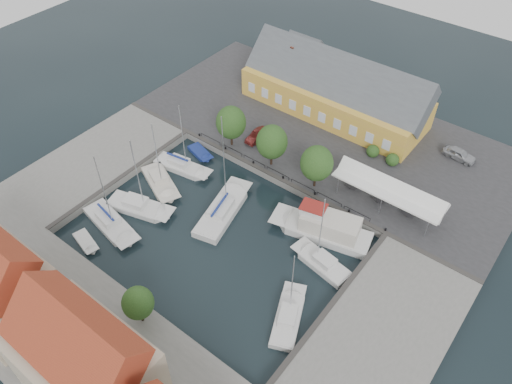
% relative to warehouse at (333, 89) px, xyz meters
% --- Properties ---
extents(ground, '(140.00, 140.00, 0.00)m').
position_rel_warehouse_xyz_m(ground, '(2.60, -28.36, -4.43)').
color(ground, black).
rests_on(ground, ground).
extents(north_quay, '(56.00, 26.00, 1.00)m').
position_rel_warehouse_xyz_m(north_quay, '(2.60, -5.36, -3.93)').
color(north_quay, '#2D2D30').
rests_on(north_quay, ground).
extents(west_quay, '(12.00, 24.00, 1.00)m').
position_rel_warehouse_xyz_m(west_quay, '(-19.40, -30.36, -3.93)').
color(west_quay, slate).
rests_on(west_quay, ground).
extents(east_quay, '(12.00, 24.00, 1.00)m').
position_rel_warehouse_xyz_m(east_quay, '(24.60, -30.36, -3.93)').
color(east_quay, slate).
rests_on(east_quay, ground).
extents(south_bank, '(56.00, 14.00, 1.00)m').
position_rel_warehouse_xyz_m(south_bank, '(2.60, -49.36, -3.93)').
color(south_bank, slate).
rests_on(south_bank, ground).
extents(quay_edge_fittings, '(56.00, 24.72, 0.40)m').
position_rel_warehouse_xyz_m(quay_edge_fittings, '(2.62, -23.61, -3.37)').
color(quay_edge_fittings, '#383533').
rests_on(quay_edge_fittings, north_quay).
extents(warehouse, '(28.56, 14.00, 9.55)m').
position_rel_warehouse_xyz_m(warehouse, '(0.00, 0.00, 0.00)').
color(warehouse, gold).
rests_on(warehouse, north_quay).
extents(tent_canopy, '(14.00, 4.00, 2.83)m').
position_rel_warehouse_xyz_m(tent_canopy, '(16.60, -13.86, -0.74)').
color(tent_canopy, white).
rests_on(tent_canopy, north_quay).
extents(quay_trees, '(18.20, 4.20, 6.30)m').
position_rel_warehouse_xyz_m(quay_trees, '(0.60, -16.36, 0.45)').
color(quay_trees, black).
rests_on(quay_trees, north_quay).
extents(car_silver, '(4.61, 2.06, 1.54)m').
position_rel_warehouse_xyz_m(car_silver, '(20.38, 0.50, -2.66)').
color(car_silver, '#AEB1B6').
rests_on(car_silver, north_quay).
extents(car_red, '(1.59, 4.23, 1.38)m').
position_rel_warehouse_xyz_m(car_red, '(-4.24, -13.17, -2.74)').
color(car_red, '#4F1412').
rests_on(car_red, north_quay).
extents(center_sailboat, '(5.70, 11.31, 14.75)m').
position_rel_warehouse_xyz_m(center_sailboat, '(0.67, -26.75, -4.07)').
color(center_sailboat, silver).
rests_on(center_sailboat, ground).
extents(trawler, '(12.87, 6.45, 5.00)m').
position_rel_warehouse_xyz_m(trawler, '(12.69, -21.94, -3.41)').
color(trawler, silver).
rests_on(trawler, ground).
extents(east_boat_a, '(7.76, 3.67, 10.74)m').
position_rel_warehouse_xyz_m(east_boat_a, '(14.97, -26.03, -4.17)').
color(east_boat_a, silver).
rests_on(east_boat_a, ground).
extents(east_boat_c, '(5.36, 8.15, 10.20)m').
position_rel_warehouse_xyz_m(east_boat_c, '(15.99, -34.20, -4.17)').
color(east_boat_c, silver).
rests_on(east_boat_c, ground).
extents(west_boat_a, '(8.82, 3.74, 11.37)m').
position_rel_warehouse_xyz_m(west_boat_a, '(-9.30, -23.78, -4.16)').
color(west_boat_a, silver).
rests_on(west_boat_a, ground).
extents(west_boat_b, '(8.48, 5.83, 11.15)m').
position_rel_warehouse_xyz_m(west_boat_b, '(-9.38, -27.80, -4.17)').
color(west_boat_b, beige).
rests_on(west_boat_b, ground).
extents(west_boat_c, '(9.27, 5.17, 12.00)m').
position_rel_warehouse_xyz_m(west_boat_c, '(-8.22, -32.72, -4.17)').
color(west_boat_c, silver).
rests_on(west_boat_c, ground).
extents(west_boat_d, '(9.66, 4.41, 12.40)m').
position_rel_warehouse_xyz_m(west_boat_d, '(-8.89, -36.77, -4.16)').
color(west_boat_d, silver).
rests_on(west_boat_d, ground).
extents(launch_sw, '(4.46, 2.56, 0.98)m').
position_rel_warehouse_xyz_m(launch_sw, '(-9.01, -40.50, -4.34)').
color(launch_sw, silver).
rests_on(launch_sw, ground).
extents(launch_nw, '(4.76, 2.96, 0.88)m').
position_rel_warehouse_xyz_m(launch_nw, '(-9.46, -19.82, -4.34)').
color(launch_nw, navy).
rests_on(launch_nw, ground).
extents(townhouses, '(36.30, 8.50, 12.00)m').
position_rel_warehouse_xyz_m(townhouses, '(4.52, -51.60, 1.40)').
color(townhouses, '#B9A98E').
rests_on(townhouses, south_bank).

